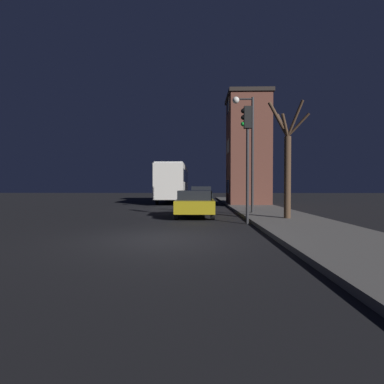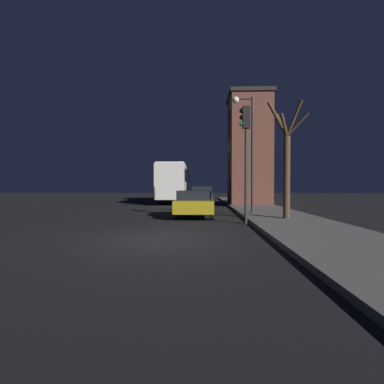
% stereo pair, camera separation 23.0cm
% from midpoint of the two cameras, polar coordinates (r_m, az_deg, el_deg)
% --- Properties ---
extents(ground_plane, '(120.00, 120.00, 0.00)m').
position_cam_midpoint_polar(ground_plane, '(9.17, -6.62, -8.80)').
color(ground_plane, black).
extents(sidewalk, '(3.48, 60.00, 0.15)m').
position_cam_midpoint_polar(sidewalk, '(9.85, 24.47, -7.75)').
color(sidewalk, '#514F4C').
rests_on(sidewalk, ground).
extents(brick_building, '(3.42, 4.15, 8.88)m').
position_cam_midpoint_polar(brick_building, '(25.15, 10.28, 8.04)').
color(brick_building, brown).
rests_on(brick_building, sidewalk).
extents(streetlamp, '(1.15, 0.36, 6.23)m').
position_cam_midpoint_polar(streetlamp, '(16.60, 10.15, 10.12)').
color(streetlamp, '#28282B').
rests_on(streetlamp, sidewalk).
extents(traffic_light, '(0.43, 0.24, 4.86)m').
position_cam_midpoint_polar(traffic_light, '(12.71, 9.88, 9.63)').
color(traffic_light, '#28282B').
rests_on(traffic_light, ground).
extents(bare_tree, '(1.65, 1.52, 5.26)m').
position_cam_midpoint_polar(bare_tree, '(13.98, 17.20, 5.30)').
color(bare_tree, '#473323').
rests_on(bare_tree, sidewalk).
extents(bus, '(2.44, 10.16, 3.56)m').
position_cam_midpoint_polar(bus, '(28.83, -3.80, 2.19)').
color(bus, beige).
rests_on(bus, ground).
extents(car_near_lane, '(1.86, 3.84, 1.37)m').
position_cam_midpoint_polar(car_near_lane, '(15.14, 0.12, -2.11)').
color(car_near_lane, olive).
rests_on(car_near_lane, ground).
extents(car_mid_lane, '(1.79, 4.16, 1.56)m').
position_cam_midpoint_polar(car_mid_lane, '(25.09, 1.47, -0.61)').
color(car_mid_lane, black).
rests_on(car_mid_lane, ground).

